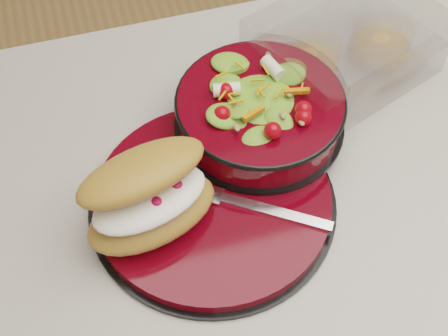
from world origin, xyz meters
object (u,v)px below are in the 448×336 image
object	(u,v)px
salad_bowl	(260,108)
pastry_box	(345,48)
dinner_plate	(213,200)
croissant	(149,196)
island_counter	(378,311)
fork	(253,206)

from	to	relation	value
salad_bowl	pastry_box	world-z (taller)	salad_bowl
dinner_plate	salad_bowl	size ratio (longest dim) A/B	1.37
salad_bowl	croissant	size ratio (longest dim) A/B	1.27
croissant	island_counter	bearing A→B (deg)	-18.21
salad_bowl	island_counter	bearing A→B (deg)	-28.34
salad_bowl	croissant	world-z (taller)	croissant
croissant	fork	size ratio (longest dim) A/B	1.11
island_counter	dinner_plate	world-z (taller)	dinner_plate
island_counter	salad_bowl	xyz separation A→B (m)	(-0.21, 0.12, 0.50)
island_counter	pastry_box	world-z (taller)	pastry_box
fork	dinner_plate	bearing A→B (deg)	89.84
island_counter	salad_bowl	world-z (taller)	salad_bowl
fork	pastry_box	bearing A→B (deg)	-10.66
croissant	fork	distance (m)	0.12
dinner_plate	croissant	bearing A→B (deg)	-172.60
island_counter	pastry_box	distance (m)	0.53
salad_bowl	pastry_box	distance (m)	0.16
island_counter	croissant	size ratio (longest dim) A/B	7.36
island_counter	pastry_box	bearing A→B (deg)	109.60
dinner_plate	fork	bearing A→B (deg)	-34.52
pastry_box	fork	bearing A→B (deg)	-155.33
dinner_plate	croissant	world-z (taller)	croissant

